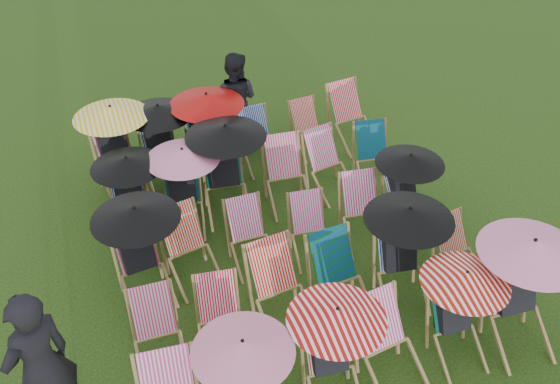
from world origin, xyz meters
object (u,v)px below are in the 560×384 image
object	(u,v)px
deckchair_5	(523,291)
deckchair_29	(353,117)
person_left	(41,367)
person_rear	(235,101)

from	to	relation	value
deckchair_5	deckchair_29	distance (m)	4.60
deckchair_29	person_left	distance (m)	6.62
person_left	person_rear	world-z (taller)	person_left
deckchair_5	person_left	size ratio (longest dim) A/B	0.74
deckchair_29	person_left	xyz separation A→B (m)	(-5.28, -3.97, 0.48)
deckchair_5	person_left	world-z (taller)	person_left
deckchair_5	person_rear	world-z (taller)	person_rear
person_left	person_rear	distance (m)	5.70
deckchair_5	person_left	xyz separation A→B (m)	(-5.24, 0.62, 0.22)
deckchair_5	person_rear	distance (m)	5.56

